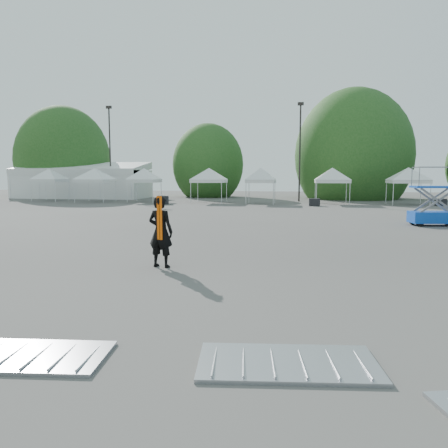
# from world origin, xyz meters

# --- Properties ---
(ground) EXTENTS (120.00, 120.00, 0.00)m
(ground) POSITION_xyz_m (0.00, 0.00, 0.00)
(ground) COLOR #474442
(ground) RESTS_ON ground
(marquee) EXTENTS (15.00, 6.25, 4.23)m
(marquee) POSITION_xyz_m (-22.00, 35.00, 1.97)
(marquee) COLOR silver
(marquee) RESTS_ON ground
(light_pole_west) EXTENTS (0.60, 0.25, 10.30)m
(light_pole_west) POSITION_xyz_m (-18.00, 34.00, 5.77)
(light_pole_west) COLOR black
(light_pole_west) RESTS_ON ground
(light_pole_east) EXTENTS (0.60, 0.25, 9.80)m
(light_pole_east) POSITION_xyz_m (3.00, 32.00, 5.52)
(light_pole_east) COLOR black
(light_pole_east) RESTS_ON ground
(tree_far_w) EXTENTS (4.80, 4.80, 7.30)m
(tree_far_w) POSITION_xyz_m (-26.00, 38.00, 4.54)
(tree_far_w) COLOR #382314
(tree_far_w) RESTS_ON ground
(tree_mid_w) EXTENTS (4.16, 4.16, 6.33)m
(tree_mid_w) POSITION_xyz_m (-8.00, 40.00, 3.93)
(tree_mid_w) COLOR #382314
(tree_mid_w) RESTS_ON ground
(tree_mid_e) EXTENTS (5.12, 5.12, 7.79)m
(tree_mid_e) POSITION_xyz_m (9.00, 39.00, 4.84)
(tree_mid_e) COLOR #382314
(tree_mid_e) RESTS_ON ground
(tent_a) EXTENTS (3.98, 3.98, 3.88)m
(tent_a) POSITION_xyz_m (-22.43, 28.93, 3.06)
(tent_a) COLOR silver
(tent_a) RESTS_ON ground
(tent_b) EXTENTS (4.45, 4.45, 3.88)m
(tent_b) POSITION_xyz_m (-16.93, 27.91, 3.06)
(tent_b) COLOR silver
(tent_b) RESTS_ON ground
(tent_c) EXTENTS (3.97, 3.97, 3.88)m
(tent_c) POSITION_xyz_m (-12.09, 28.58, 3.06)
(tent_c) COLOR silver
(tent_c) RESTS_ON ground
(tent_d) EXTENTS (4.42, 4.42, 3.88)m
(tent_d) POSITION_xyz_m (-5.56, 28.61, 3.06)
(tent_d) COLOR silver
(tent_d) RESTS_ON ground
(tent_e) EXTENTS (3.76, 3.76, 3.88)m
(tent_e) POSITION_xyz_m (-0.50, 27.63, 3.06)
(tent_e) COLOR silver
(tent_e) RESTS_ON ground
(tent_f) EXTENTS (4.37, 4.37, 3.88)m
(tent_f) POSITION_xyz_m (5.97, 28.72, 3.06)
(tent_f) COLOR silver
(tent_f) RESTS_ON ground
(tent_g) EXTENTS (4.58, 4.58, 3.88)m
(tent_g) POSITION_xyz_m (12.54, 28.50, 3.06)
(tent_g) COLOR silver
(tent_g) RESTS_ON ground
(man) EXTENTS (0.83, 0.63, 2.05)m
(man) POSITION_xyz_m (-0.98, -0.85, 1.03)
(man) COLOR black
(man) RESTS_ON ground
(scissor_lift) EXTENTS (2.50, 1.47, 3.06)m
(scissor_lift) POSITION_xyz_m (9.91, 11.54, 1.54)
(scissor_lift) COLOR #0C25A4
(scissor_lift) RESTS_ON ground
(barrier_left) EXTENTS (2.43, 1.40, 0.07)m
(barrier_left) POSITION_xyz_m (-0.96, -7.22, 0.04)
(barrier_left) COLOR #A4A6AC
(barrier_left) RESTS_ON ground
(barrier_mid) EXTENTS (2.60, 1.52, 0.08)m
(barrier_mid) POSITION_xyz_m (2.76, -6.83, 0.04)
(barrier_mid) COLOR #A4A6AC
(barrier_mid) RESTS_ON ground
(crate_west) EXTENTS (1.12, 0.94, 0.77)m
(crate_west) POSITION_xyz_m (-9.24, 25.50, 0.39)
(crate_west) COLOR black
(crate_west) RESTS_ON ground
(crate_mid) EXTENTS (0.96, 0.82, 0.65)m
(crate_mid) POSITION_xyz_m (4.31, 25.51, 0.32)
(crate_mid) COLOR black
(crate_mid) RESTS_ON ground
(crate_east) EXTENTS (0.94, 0.83, 0.60)m
(crate_east) POSITION_xyz_m (15.13, 27.72, 0.30)
(crate_east) COLOR black
(crate_east) RESTS_ON ground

